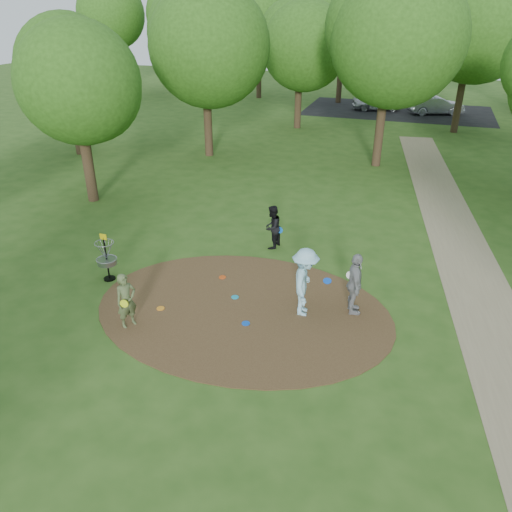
% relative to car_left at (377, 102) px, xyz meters
% --- Properties ---
extents(ground, '(100.00, 100.00, 0.00)m').
position_rel_car_left_xyz_m(ground, '(-0.37, -29.66, -0.62)').
color(ground, '#2D5119').
rests_on(ground, ground).
extents(dirt_clearing, '(8.40, 8.40, 0.02)m').
position_rel_car_left_xyz_m(dirt_clearing, '(-0.37, -29.66, -0.61)').
color(dirt_clearing, '#47301C').
rests_on(dirt_clearing, ground).
extents(footpath, '(7.55, 39.89, 0.01)m').
position_rel_car_left_xyz_m(footpath, '(6.13, -27.66, -0.61)').
color(footpath, '#8C7A5B').
rests_on(footpath, ground).
extents(parking_lot, '(14.00, 8.00, 0.01)m').
position_rel_car_left_xyz_m(parking_lot, '(1.63, 0.34, -0.62)').
color(parking_lot, black).
rests_on(parking_lot, ground).
extents(player_observer_with_disc, '(0.60, 0.67, 1.54)m').
position_rel_car_left_xyz_m(player_observer_with_disc, '(-2.97, -31.32, 0.15)').
color(player_observer_with_disc, '#536339').
rests_on(player_observer_with_disc, ground).
extents(player_throwing_with_disc, '(1.18, 1.35, 1.96)m').
position_rel_car_left_xyz_m(player_throwing_with_disc, '(1.29, -29.29, 0.36)').
color(player_throwing_with_disc, '#9AD2E7').
rests_on(player_throwing_with_disc, ground).
extents(player_walking_with_disc, '(0.73, 0.84, 1.54)m').
position_rel_car_left_xyz_m(player_walking_with_disc, '(-0.73, -25.62, 0.15)').
color(player_walking_with_disc, black).
rests_on(player_walking_with_disc, ground).
extents(player_waiting_with_disc, '(0.70, 1.13, 1.80)m').
position_rel_car_left_xyz_m(player_waiting_with_disc, '(2.56, -28.82, 0.28)').
color(player_waiting_with_disc, gray).
rests_on(player_waiting_with_disc, ground).
extents(disc_ground_cyan, '(0.22, 0.22, 0.02)m').
position_rel_car_left_xyz_m(disc_ground_cyan, '(-0.78, -29.16, -0.59)').
color(disc_ground_cyan, '#1797BC').
rests_on(disc_ground_cyan, dirt_clearing).
extents(disc_ground_blue, '(0.22, 0.22, 0.02)m').
position_rel_car_left_xyz_m(disc_ground_blue, '(-0.04, -30.30, -0.59)').
color(disc_ground_blue, blue).
rests_on(disc_ground_blue, dirt_clearing).
extents(disc_ground_red, '(0.22, 0.22, 0.02)m').
position_rel_car_left_xyz_m(disc_ground_red, '(-1.56, -28.19, -0.59)').
color(disc_ground_red, '#D74715').
rests_on(disc_ground_red, dirt_clearing).
extents(car_left, '(3.89, 2.37, 1.24)m').
position_rel_car_left_xyz_m(car_left, '(0.00, 0.00, 0.00)').
color(car_left, '#A3A7AB').
rests_on(car_left, ground).
extents(car_right, '(4.19, 2.69, 1.30)m').
position_rel_car_left_xyz_m(car_right, '(4.39, -0.14, 0.03)').
color(car_right, '#97989E').
rests_on(car_right, ground).
extents(disc_ground_orange, '(0.22, 0.22, 0.02)m').
position_rel_car_left_xyz_m(disc_ground_orange, '(-2.56, -30.37, -0.59)').
color(disc_ground_orange, orange).
rests_on(disc_ground_orange, dirt_clearing).
extents(disc_golf_basket, '(0.63, 0.63, 1.54)m').
position_rel_car_left_xyz_m(disc_golf_basket, '(-4.87, -29.36, 0.26)').
color(disc_golf_basket, black).
rests_on(disc_golf_basket, ground).
extents(tree_ring, '(37.50, 45.65, 9.64)m').
position_rel_car_left_xyz_m(tree_ring, '(2.80, -18.81, 4.72)').
color(tree_ring, '#332316').
rests_on(tree_ring, ground).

